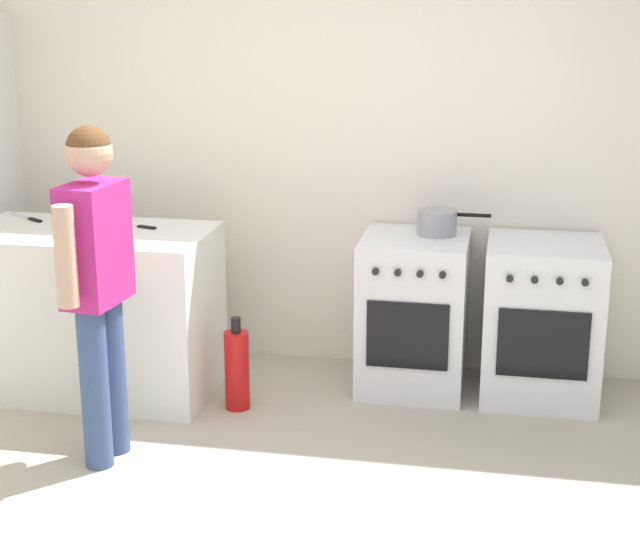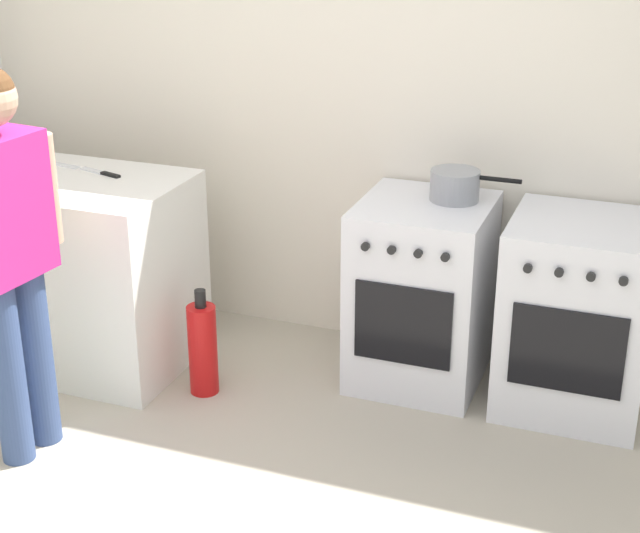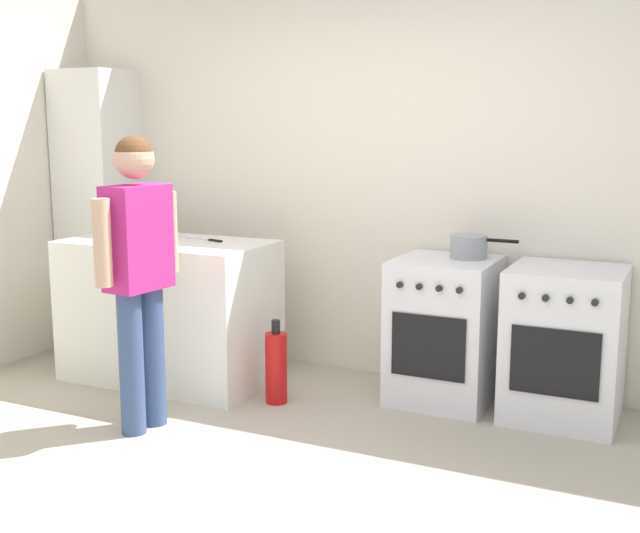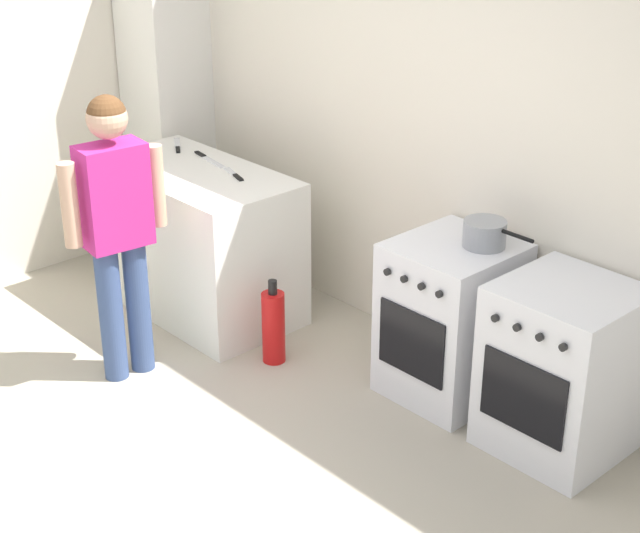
{
  "view_description": "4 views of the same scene",
  "coord_description": "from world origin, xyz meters",
  "px_view_note": "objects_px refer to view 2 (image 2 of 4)",
  "views": [
    {
      "loc": [
        0.81,
        -3.5,
        2.13
      ],
      "look_at": [
        -0.01,
        0.77,
        0.89
      ],
      "focal_mm": 55.0,
      "sensor_mm": 36.0,
      "label": 1
    },
    {
      "loc": [
        1.34,
        -2.36,
        2.22
      ],
      "look_at": [
        0.13,
        0.85,
        0.8
      ],
      "focal_mm": 55.0,
      "sensor_mm": 36.0,
      "label": 2
    },
    {
      "loc": [
        1.67,
        -2.87,
        1.62
      ],
      "look_at": [
        -0.08,
        0.79,
        0.9
      ],
      "focal_mm": 45.0,
      "sensor_mm": 36.0,
      "label": 3
    },
    {
      "loc": [
        3.2,
        -1.98,
        2.8
      ],
      "look_at": [
        0.25,
        0.74,
        0.96
      ],
      "focal_mm": 55.0,
      "sensor_mm": 36.0,
      "label": 4
    }
  ],
  "objects_px": {
    "oven_left": "(422,293)",
    "oven_right": "(577,315)",
    "pot": "(455,185)",
    "person": "(6,237)",
    "knife_utility": "(102,173)",
    "knife_bread": "(48,162)",
    "fire_extinguisher": "(203,348)"
  },
  "relations": [
    {
      "from": "oven_left",
      "to": "knife_utility",
      "type": "bearing_deg",
      "value": -170.2
    },
    {
      "from": "oven_left",
      "to": "pot",
      "type": "relative_size",
      "value": 2.14
    },
    {
      "from": "oven_left",
      "to": "person",
      "type": "relative_size",
      "value": 0.54
    },
    {
      "from": "oven_left",
      "to": "fire_extinguisher",
      "type": "distance_m",
      "value": 1.01
    },
    {
      "from": "knife_utility",
      "to": "fire_extinguisher",
      "type": "height_order",
      "value": "knife_utility"
    },
    {
      "from": "knife_bread",
      "to": "fire_extinguisher",
      "type": "xyz_separation_m",
      "value": [
        0.93,
        -0.29,
        -0.69
      ]
    },
    {
      "from": "knife_utility",
      "to": "person",
      "type": "bearing_deg",
      "value": -80.5
    },
    {
      "from": "oven_right",
      "to": "knife_bread",
      "type": "relative_size",
      "value": 2.43
    },
    {
      "from": "oven_left",
      "to": "fire_extinguisher",
      "type": "xyz_separation_m",
      "value": [
        -0.87,
        -0.48,
        -0.21
      ]
    },
    {
      "from": "knife_bread",
      "to": "person",
      "type": "relative_size",
      "value": 0.22
    },
    {
      "from": "knife_utility",
      "to": "knife_bread",
      "type": "relative_size",
      "value": 0.71
    },
    {
      "from": "person",
      "to": "oven_left",
      "type": "bearing_deg",
      "value": 41.05
    },
    {
      "from": "knife_utility",
      "to": "pot",
      "type": "bearing_deg",
      "value": 12.34
    },
    {
      "from": "oven_left",
      "to": "pot",
      "type": "bearing_deg",
      "value": 40.32
    },
    {
      "from": "oven_left",
      "to": "knife_utility",
      "type": "height_order",
      "value": "knife_utility"
    },
    {
      "from": "pot",
      "to": "person",
      "type": "height_order",
      "value": "person"
    },
    {
      "from": "oven_right",
      "to": "person",
      "type": "distance_m",
      "value": 2.36
    },
    {
      "from": "oven_right",
      "to": "knife_utility",
      "type": "bearing_deg",
      "value": -173.29
    },
    {
      "from": "oven_right",
      "to": "pot",
      "type": "distance_m",
      "value": 0.77
    },
    {
      "from": "pot",
      "to": "fire_extinguisher",
      "type": "bearing_deg",
      "value": -149.79
    },
    {
      "from": "oven_left",
      "to": "oven_right",
      "type": "relative_size",
      "value": 1.0
    },
    {
      "from": "oven_left",
      "to": "oven_right",
      "type": "bearing_deg",
      "value": 0.0
    },
    {
      "from": "oven_left",
      "to": "oven_right",
      "type": "distance_m",
      "value": 0.69
    },
    {
      "from": "oven_right",
      "to": "fire_extinguisher",
      "type": "bearing_deg",
      "value": -162.93
    },
    {
      "from": "pot",
      "to": "knife_utility",
      "type": "height_order",
      "value": "pot"
    },
    {
      "from": "knife_utility",
      "to": "knife_bread",
      "type": "xyz_separation_m",
      "value": [
        -0.34,
        0.06,
        -0.0
      ]
    },
    {
      "from": "knife_bread",
      "to": "person",
      "type": "height_order",
      "value": "person"
    },
    {
      "from": "knife_utility",
      "to": "fire_extinguisher",
      "type": "bearing_deg",
      "value": -20.68
    },
    {
      "from": "pot",
      "to": "knife_bread",
      "type": "relative_size",
      "value": 1.13
    },
    {
      "from": "oven_right",
      "to": "person",
      "type": "relative_size",
      "value": 0.54
    },
    {
      "from": "knife_utility",
      "to": "oven_left",
      "type": "bearing_deg",
      "value": 9.8
    },
    {
      "from": "knife_bread",
      "to": "fire_extinguisher",
      "type": "distance_m",
      "value": 1.19
    }
  ]
}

